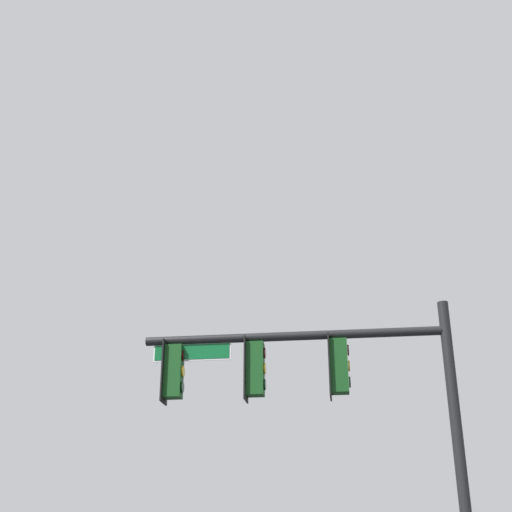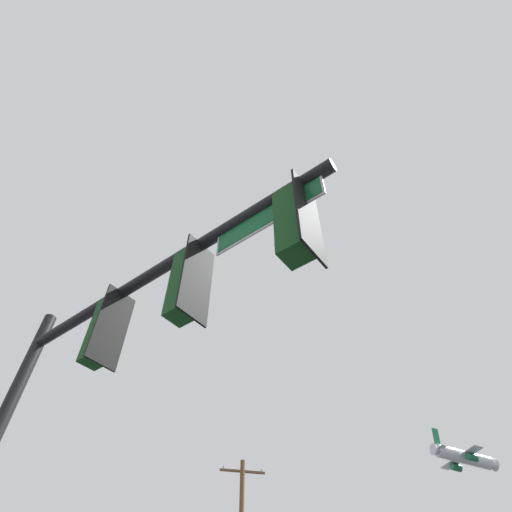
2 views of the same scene
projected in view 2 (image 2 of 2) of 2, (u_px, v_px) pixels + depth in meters
The scene contains 2 objects.
signal_pole_near at pixel (111, 351), 5.47m from camera, with size 6.19×1.64×6.74m.
airplane at pixel (464, 457), 109.32m from camera, with size 16.72×15.05×10.30m.
Camera 2 is at (0.99, -10.75, 1.85)m, focal length 28.00 mm.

